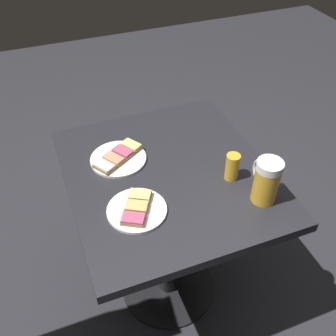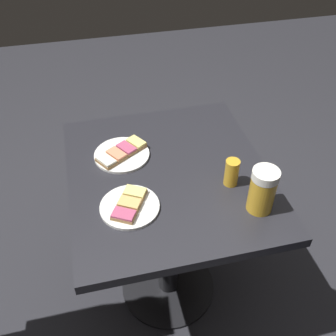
{
  "view_description": "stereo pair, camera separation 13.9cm",
  "coord_description": "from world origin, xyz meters",
  "px_view_note": "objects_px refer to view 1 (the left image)",
  "views": [
    {
      "loc": [
        -0.97,
        0.37,
        1.69
      ],
      "look_at": [
        0.0,
        0.0,
        0.77
      ],
      "focal_mm": 41.88,
      "sensor_mm": 36.0,
      "label": 1
    },
    {
      "loc": [
        -1.01,
        0.24,
        1.69
      ],
      "look_at": [
        0.0,
        0.0,
        0.77
      ],
      "focal_mm": 41.88,
      "sensor_mm": 36.0,
      "label": 2
    }
  ],
  "objects_px": {
    "plate_near": "(137,209)",
    "beer_glass_small": "(232,167)",
    "plate_far": "(118,158)",
    "beer_mug": "(266,180)"
  },
  "relations": [
    {
      "from": "plate_near",
      "to": "beer_glass_small",
      "type": "bearing_deg",
      "value": -84.6
    },
    {
      "from": "plate_far",
      "to": "beer_glass_small",
      "type": "relative_size",
      "value": 2.07
    },
    {
      "from": "plate_near",
      "to": "beer_mug",
      "type": "xyz_separation_m",
      "value": [
        -0.09,
        -0.41,
        0.07
      ]
    },
    {
      "from": "plate_far",
      "to": "beer_glass_small",
      "type": "height_order",
      "value": "beer_glass_small"
    },
    {
      "from": "plate_near",
      "to": "plate_far",
      "type": "relative_size",
      "value": 0.94
    },
    {
      "from": "beer_glass_small",
      "to": "plate_far",
      "type": "bearing_deg",
      "value": 55.67
    },
    {
      "from": "beer_mug",
      "to": "beer_glass_small",
      "type": "distance_m",
      "value": 0.14
    },
    {
      "from": "plate_far",
      "to": "plate_near",
      "type": "bearing_deg",
      "value": 177.06
    },
    {
      "from": "plate_far",
      "to": "beer_glass_small",
      "type": "bearing_deg",
      "value": -124.33
    },
    {
      "from": "beer_mug",
      "to": "beer_glass_small",
      "type": "xyz_separation_m",
      "value": [
        0.13,
        0.05,
        -0.03
      ]
    }
  ]
}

